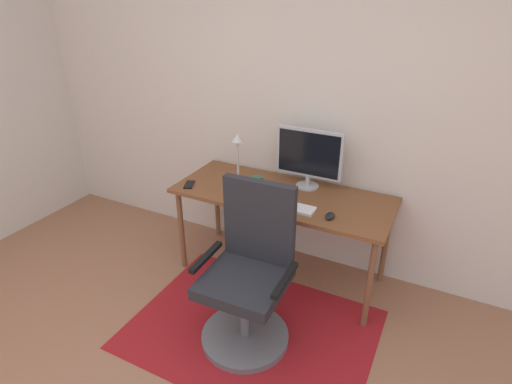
{
  "coord_description": "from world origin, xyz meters",
  "views": [
    {
      "loc": [
        1.14,
        -0.82,
        2.17
      ],
      "look_at": [
        -0.05,
        1.54,
        0.85
      ],
      "focal_mm": 28.82,
      "sensor_mm": 36.0,
      "label": 1
    }
  ],
  "objects_px": {
    "keyboard": "(286,206)",
    "desk_lamp": "(238,152)",
    "computer_mouse": "(330,216)",
    "office_chair": "(249,283)",
    "monitor": "(309,155)",
    "desk": "(282,201)",
    "cell_phone": "(189,185)",
    "coffee_cup": "(257,183)"
  },
  "relations": [
    {
      "from": "desk",
      "to": "office_chair",
      "type": "distance_m",
      "value": 0.76
    },
    {
      "from": "computer_mouse",
      "to": "office_chair",
      "type": "bearing_deg",
      "value": -124.75
    },
    {
      "from": "monitor",
      "to": "cell_phone",
      "type": "relative_size",
      "value": 3.75
    },
    {
      "from": "monitor",
      "to": "desk",
      "type": "bearing_deg",
      "value": -122.78
    },
    {
      "from": "monitor",
      "to": "keyboard",
      "type": "bearing_deg",
      "value": -93.21
    },
    {
      "from": "office_chair",
      "to": "desk_lamp",
      "type": "bearing_deg",
      "value": 121.46
    },
    {
      "from": "desk_lamp",
      "to": "office_chair",
      "type": "distance_m",
      "value": 1.02
    },
    {
      "from": "computer_mouse",
      "to": "cell_phone",
      "type": "height_order",
      "value": "computer_mouse"
    },
    {
      "from": "computer_mouse",
      "to": "keyboard",
      "type": "bearing_deg",
      "value": 177.81
    },
    {
      "from": "keyboard",
      "to": "computer_mouse",
      "type": "height_order",
      "value": "computer_mouse"
    },
    {
      "from": "desk",
      "to": "monitor",
      "type": "relative_size",
      "value": 3.2
    },
    {
      "from": "keyboard",
      "to": "cell_phone",
      "type": "bearing_deg",
      "value": -179.03
    },
    {
      "from": "computer_mouse",
      "to": "desk_lamp",
      "type": "bearing_deg",
      "value": 168.17
    },
    {
      "from": "monitor",
      "to": "office_chair",
      "type": "distance_m",
      "value": 1.09
    },
    {
      "from": "monitor",
      "to": "coffee_cup",
      "type": "distance_m",
      "value": 0.46
    },
    {
      "from": "cell_phone",
      "to": "coffee_cup",
      "type": "bearing_deg",
      "value": -3.77
    },
    {
      "from": "desk",
      "to": "computer_mouse",
      "type": "xyz_separation_m",
      "value": [
        0.44,
        -0.2,
        0.08
      ]
    },
    {
      "from": "coffee_cup",
      "to": "cell_phone",
      "type": "relative_size",
      "value": 0.75
    },
    {
      "from": "computer_mouse",
      "to": "desk_lamp",
      "type": "distance_m",
      "value": 0.87
    },
    {
      "from": "desk_lamp",
      "to": "coffee_cup",
      "type": "bearing_deg",
      "value": 4.13
    },
    {
      "from": "desk",
      "to": "cell_phone",
      "type": "bearing_deg",
      "value": -164.55
    },
    {
      "from": "cell_phone",
      "to": "monitor",
      "type": "bearing_deg",
      "value": 1.9
    },
    {
      "from": "computer_mouse",
      "to": "desk_lamp",
      "type": "relative_size",
      "value": 0.24
    },
    {
      "from": "monitor",
      "to": "desk_lamp",
      "type": "bearing_deg",
      "value": -155.23
    },
    {
      "from": "desk",
      "to": "cell_phone",
      "type": "distance_m",
      "value": 0.75
    },
    {
      "from": "keyboard",
      "to": "cell_phone",
      "type": "distance_m",
      "value": 0.83
    },
    {
      "from": "desk",
      "to": "office_chair",
      "type": "relative_size",
      "value": 1.52
    },
    {
      "from": "computer_mouse",
      "to": "office_chair",
      "type": "relative_size",
      "value": 0.09
    },
    {
      "from": "coffee_cup",
      "to": "desk_lamp",
      "type": "xyz_separation_m",
      "value": [
        -0.16,
        -0.01,
        0.23
      ]
    },
    {
      "from": "monitor",
      "to": "coffee_cup",
      "type": "xyz_separation_m",
      "value": [
        -0.34,
        -0.22,
        -0.21
      ]
    },
    {
      "from": "keyboard",
      "to": "desk_lamp",
      "type": "bearing_deg",
      "value": 161.75
    },
    {
      "from": "keyboard",
      "to": "coffee_cup",
      "type": "bearing_deg",
      "value": 151.88
    },
    {
      "from": "keyboard",
      "to": "desk_lamp",
      "type": "height_order",
      "value": "desk_lamp"
    },
    {
      "from": "desk_lamp",
      "to": "office_chair",
      "type": "xyz_separation_m",
      "value": [
        0.45,
        -0.69,
        -0.6
      ]
    },
    {
      "from": "desk_lamp",
      "to": "desk",
      "type": "bearing_deg",
      "value": 4.5
    },
    {
      "from": "monitor",
      "to": "office_chair",
      "type": "bearing_deg",
      "value": -92.93
    },
    {
      "from": "monitor",
      "to": "computer_mouse",
      "type": "distance_m",
      "value": 0.57
    },
    {
      "from": "monitor",
      "to": "coffee_cup",
      "type": "bearing_deg",
      "value": -147.1
    },
    {
      "from": "monitor",
      "to": "coffee_cup",
      "type": "relative_size",
      "value": 5.0
    },
    {
      "from": "desk",
      "to": "computer_mouse",
      "type": "bearing_deg",
      "value": -24.21
    },
    {
      "from": "cell_phone",
      "to": "desk_lamp",
      "type": "xyz_separation_m",
      "value": [
        0.35,
        0.17,
        0.28
      ]
    },
    {
      "from": "desk",
      "to": "cell_phone",
      "type": "xyz_separation_m",
      "value": [
        -0.72,
        -0.2,
        0.07
      ]
    }
  ]
}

